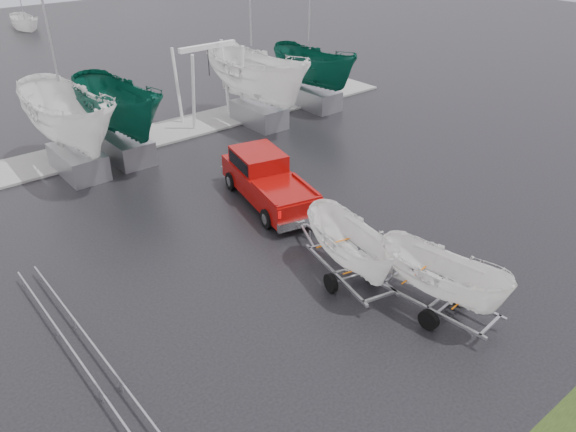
{
  "coord_description": "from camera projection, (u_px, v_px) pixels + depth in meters",
  "views": [
    {
      "loc": [
        -11.89,
        -12.22,
        10.44
      ],
      "look_at": [
        -1.41,
        0.52,
        1.2
      ],
      "focal_mm": 35.0,
      "sensor_mm": 36.0,
      "label": 1
    }
  ],
  "objects": [
    {
      "name": "trailer_parked",
      "position": [
        449.0,
        239.0,
        15.13
      ],
      "size": [
        1.83,
        3.7,
        4.59
      ],
      "rotation": [
        0.0,
        0.0,
        0.1
      ],
      "color": "#909398",
      "rests_on": "ground"
    },
    {
      "name": "dock",
      "position": [
        154.0,
        135.0,
        28.66
      ],
      "size": [
        30.0,
        3.0,
        0.12
      ],
      "primitive_type": "cube",
      "color": "#989893",
      "rests_on": "ground"
    },
    {
      "name": "keelboat_3",
      "position": [
        315.0,
        41.0,
        30.89
      ],
      "size": [
        2.38,
        3.2,
        10.55
      ],
      "color": "#909398",
      "rests_on": "ground"
    },
    {
      "name": "keelboat_2",
      "position": [
        257.0,
        37.0,
        27.98
      ],
      "size": [
        2.88,
        3.2,
        11.07
      ],
      "color": "#909398",
      "rests_on": "ground"
    },
    {
      "name": "pickup_truck",
      "position": [
        266.0,
        178.0,
        22.11
      ],
      "size": [
        3.03,
        5.8,
        1.84
      ],
      "rotation": [
        0.0,
        0.0,
        -0.22
      ],
      "color": "maroon",
      "rests_on": "ground"
    },
    {
      "name": "mast_rack_0",
      "position": [
        64.0,
        322.0,
        15.44
      ],
      "size": [
        0.56,
        6.5,
        0.06
      ],
      "rotation": [
        0.0,
        0.0,
        1.57
      ],
      "color": "#909398",
      "rests_on": "ground"
    },
    {
      "name": "trailer_hitched",
      "position": [
        354.0,
        209.0,
        16.46
      ],
      "size": [
        1.95,
        3.77,
        4.75
      ],
      "rotation": [
        0.0,
        0.0,
        -0.22
      ],
      "color": "#909398",
      "rests_on": "ground"
    },
    {
      "name": "keelboat_1",
      "position": [
        113.0,
        70.0,
        24.13
      ],
      "size": [
        2.61,
        3.2,
        8.04
      ],
      "color": "#909398",
      "rests_on": "ground"
    },
    {
      "name": "moored_boat_2",
      "position": [
        26.0,
        29.0,
        53.09
      ],
      "size": [
        2.24,
        2.3,
        10.78
      ],
      "rotation": [
        0.0,
        0.0,
        6.21
      ],
      "color": "white",
      "rests_on": "ground"
    },
    {
      "name": "ground_plane",
      "position": [
        328.0,
        239.0,
        19.93
      ],
      "size": [
        120.0,
        120.0,
        0.0
      ],
      "primitive_type": "plane",
      "color": "black",
      "rests_on": "ground"
    },
    {
      "name": "boat_hoist",
      "position": [
        209.0,
        72.0,
        29.33
      ],
      "size": [
        3.3,
        2.18,
        4.12
      ],
      "color": "silver",
      "rests_on": "ground"
    },
    {
      "name": "keelboat_0",
      "position": [
        60.0,
        72.0,
        22.57
      ],
      "size": [
        2.81,
        3.2,
        10.99
      ],
      "color": "#909398",
      "rests_on": "ground"
    }
  ]
}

